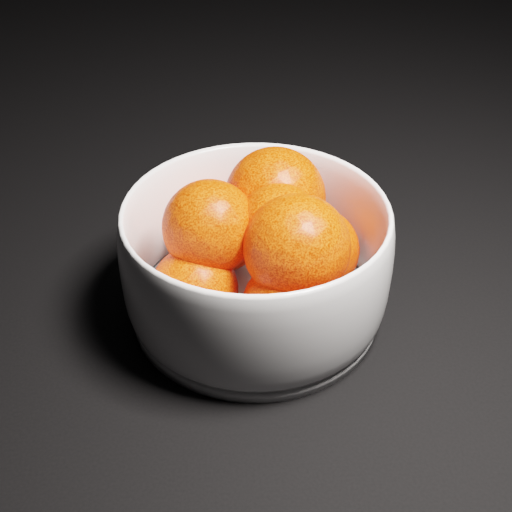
{
  "coord_description": "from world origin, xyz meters",
  "views": [
    {
      "loc": [
        -0.28,
        -0.65,
        0.36
      ],
      "look_at": [
        -0.25,
        -0.25,
        0.05
      ],
      "focal_mm": 50.0,
      "sensor_mm": 36.0,
      "label": 1
    }
  ],
  "objects": [
    {
      "name": "orange_pile",
      "position": [
        -0.25,
        -0.25,
        0.06
      ],
      "size": [
        0.15,
        0.16,
        0.11
      ],
      "color": "#FF3709",
      "rests_on": "bowl"
    },
    {
      "name": "bowl",
      "position": [
        -0.25,
        -0.25,
        0.05
      ],
      "size": [
        0.19,
        0.19,
        0.09
      ],
      "rotation": [
        0.0,
        0.0,
        -0.09
      ],
      "color": "white",
      "rests_on": "ground"
    },
    {
      "name": "ground",
      "position": [
        0.0,
        0.0,
        0.0
      ],
      "size": [
        3.0,
        3.0,
        0.0
      ],
      "primitive_type": "cube",
      "color": "black",
      "rests_on": "ground"
    }
  ]
}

